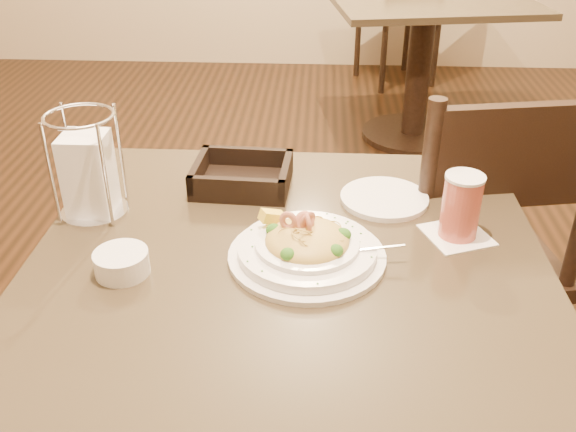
# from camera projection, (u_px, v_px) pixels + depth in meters

# --- Properties ---
(main_table) EXTENTS (0.90, 0.90, 0.72)m
(main_table) POSITION_uv_depth(u_px,v_px,m) (287.00, 361.00, 1.21)
(main_table) COLOR black
(main_table) RESTS_ON ground
(background_table) EXTENTS (1.04, 1.04, 0.72)m
(background_table) POSITION_uv_depth(u_px,v_px,m) (421.00, 43.00, 3.13)
(background_table) COLOR black
(background_table) RESTS_ON ground
(dining_chair_near) EXTENTS (0.49, 0.49, 0.93)m
(dining_chair_near) POSITION_uv_depth(u_px,v_px,m) (472.00, 247.00, 1.55)
(dining_chair_near) COLOR black
(dining_chair_near) RESTS_ON ground
(dining_chair_far) EXTENTS (0.55, 0.55, 0.93)m
(dining_chair_far) POSITION_uv_depth(u_px,v_px,m) (403.00, 4.00, 3.88)
(dining_chair_far) COLOR black
(dining_chair_far) RESTS_ON ground
(pasta_bowl) EXTENTS (0.30, 0.27, 0.09)m
(pasta_bowl) POSITION_uv_depth(u_px,v_px,m) (307.00, 246.00, 1.10)
(pasta_bowl) COLOR white
(pasta_bowl) RESTS_ON main_table
(drink_glass) EXTENTS (0.14, 0.14, 0.12)m
(drink_glass) POSITION_uv_depth(u_px,v_px,m) (461.00, 207.00, 1.14)
(drink_glass) COLOR white
(drink_glass) RESTS_ON main_table
(bread_basket) EXTENTS (0.20, 0.17, 0.05)m
(bread_basket) POSITION_uv_depth(u_px,v_px,m) (242.00, 178.00, 1.33)
(bread_basket) COLOR black
(bread_basket) RESTS_ON main_table
(napkin_caddy) EXTENTS (0.13, 0.13, 0.20)m
(napkin_caddy) POSITION_uv_depth(u_px,v_px,m) (88.00, 172.00, 1.20)
(napkin_caddy) COLOR silver
(napkin_caddy) RESTS_ON main_table
(side_plate) EXTENTS (0.20, 0.20, 0.01)m
(side_plate) POSITION_uv_depth(u_px,v_px,m) (384.00, 199.00, 1.28)
(side_plate) COLOR white
(side_plate) RESTS_ON main_table
(butter_ramekin) EXTENTS (0.11, 0.11, 0.04)m
(butter_ramekin) POSITION_uv_depth(u_px,v_px,m) (122.00, 263.00, 1.06)
(butter_ramekin) COLOR white
(butter_ramekin) RESTS_ON main_table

